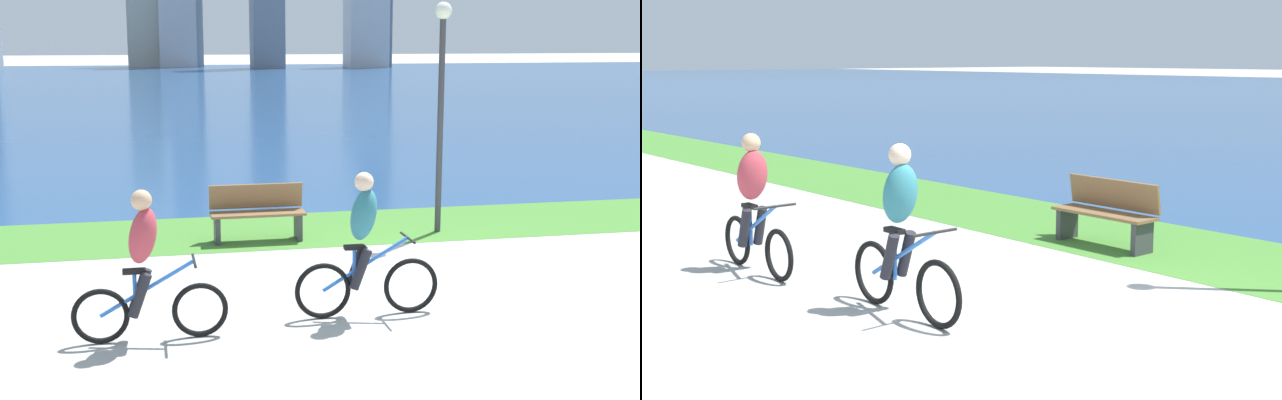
% 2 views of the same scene
% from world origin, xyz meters
% --- Properties ---
extents(ground_plane, '(300.00, 300.00, 0.00)m').
position_xyz_m(ground_plane, '(0.00, 0.00, 0.00)').
color(ground_plane, '#B2AFA8').
extents(grass_strip_bayside, '(120.00, 2.62, 0.01)m').
position_xyz_m(grass_strip_bayside, '(0.00, 3.33, 0.00)').
color(grass_strip_bayside, '#478433').
rests_on(grass_strip_bayside, ground).
extents(cyclist_lead, '(1.72, 0.52, 1.70)m').
position_xyz_m(cyclist_lead, '(-1.33, -1.21, 0.84)').
color(cyclist_lead, black).
rests_on(cyclist_lead, ground).
extents(cyclist_trailing, '(1.65, 0.52, 1.65)m').
position_xyz_m(cyclist_trailing, '(-3.81, -1.52, 0.83)').
color(cyclist_trailing, black).
rests_on(cyclist_trailing, ground).
extents(bench_near_path, '(1.50, 0.47, 0.90)m').
position_xyz_m(bench_near_path, '(-2.05, 2.72, 0.45)').
color(bench_near_path, brown).
rests_on(bench_near_path, ground).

